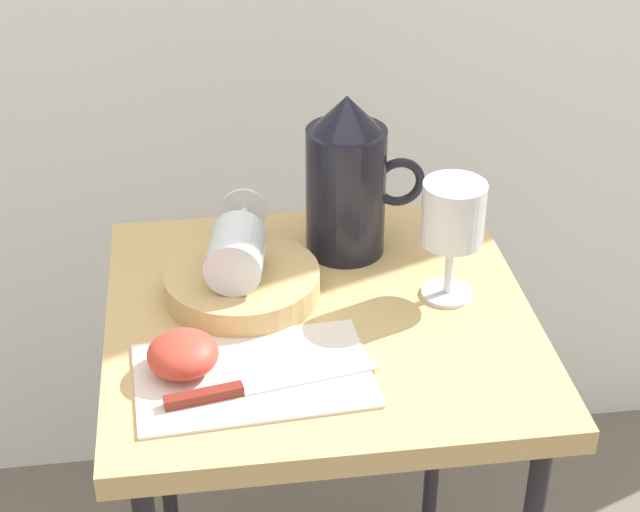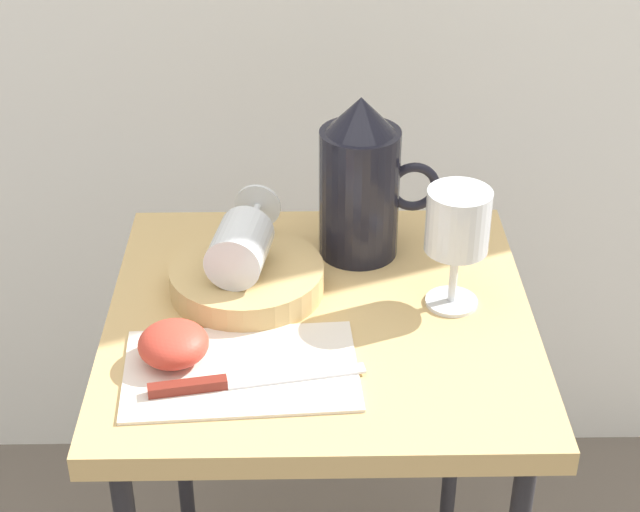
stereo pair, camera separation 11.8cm
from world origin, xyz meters
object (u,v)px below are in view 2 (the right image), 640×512
pitcher (360,191)px  wine_glass_upright (457,227)px  basket_tray (247,278)px  wine_glass_tipped_near (241,246)px  table (320,358)px  apple_half_left (173,344)px  knife (225,383)px

pitcher → wine_glass_upright: (0.11, -0.13, 0.02)m
basket_tray → pitcher: pitcher is taller
wine_glass_upright → wine_glass_tipped_near: (-0.26, 0.03, -0.04)m
wine_glass_upright → wine_glass_tipped_near: size_ratio=0.96×
table → wine_glass_upright: bearing=6.0°
table → wine_glass_upright: 0.24m
table → basket_tray: (-0.09, 0.05, 0.09)m
apple_half_left → knife: bearing=-39.1°
apple_half_left → knife: (0.06, -0.05, -0.02)m
wine_glass_upright → pitcher: bearing=130.5°
wine_glass_tipped_near → apple_half_left: (-0.07, -0.14, -0.04)m
wine_glass_upright → wine_glass_tipped_near: bearing=174.2°
wine_glass_upright → table: bearing=-174.0°
basket_tray → pitcher: (0.14, 0.09, 0.07)m
table → knife: (-0.10, -0.14, 0.08)m
table → knife: bearing=-126.2°
pitcher → table: bearing=-110.8°
basket_tray → knife: size_ratio=0.81×
wine_glass_tipped_near → knife: size_ratio=0.68×
pitcher → wine_glass_tipped_near: (-0.15, -0.10, -0.02)m
table → wine_glass_upright: wine_glass_upright is taller
wine_glass_tipped_near → table: bearing=-24.4°
table → basket_tray: size_ratio=3.48×
pitcher → apple_half_left: 0.33m
table → apple_half_left: (-0.16, -0.10, 0.09)m
basket_tray → wine_glass_upright: (0.25, -0.03, 0.09)m
wine_glass_upright → apple_half_left: 0.35m
pitcher → wine_glass_upright: size_ratio=1.41×
table → pitcher: 0.22m
pitcher → knife: (-0.16, -0.29, -0.08)m
apple_half_left → knife: size_ratio=0.33×
knife → basket_tray: bearing=85.4°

